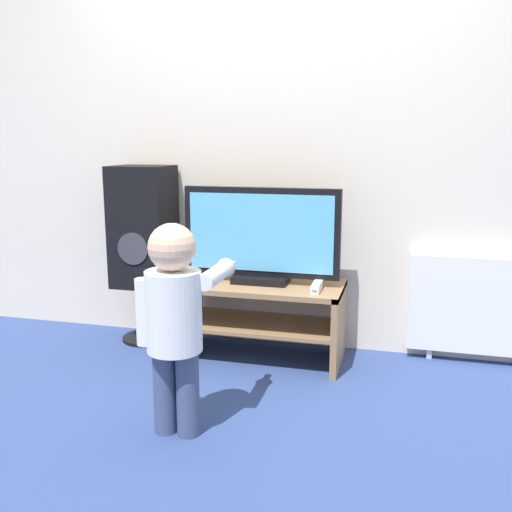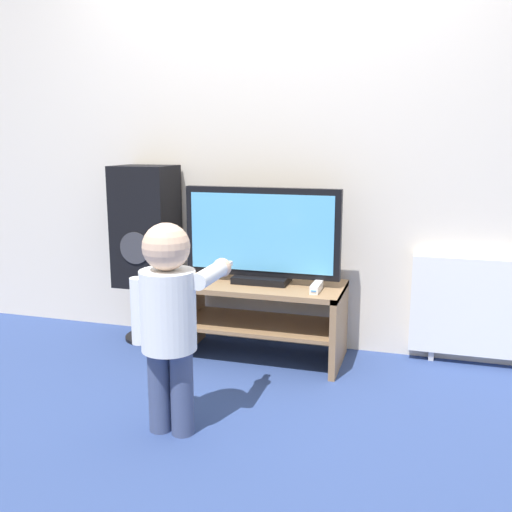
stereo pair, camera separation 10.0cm
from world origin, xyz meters
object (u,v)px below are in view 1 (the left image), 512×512
at_px(remote_primary, 193,285).
at_px(child, 176,312).
at_px(game_console, 317,287).
at_px(speaker_tower, 144,230).
at_px(television, 261,237).
at_px(radiator, 489,306).

relative_size(remote_primary, child, 0.14).
bearing_deg(child, game_console, 61.71).
distance_m(game_console, remote_primary, 0.70).
bearing_deg(speaker_tower, television, -6.57).
xyz_separation_m(child, speaker_tower, (-0.66, 1.07, 0.17)).
relative_size(child, radiator, 1.06).
xyz_separation_m(remote_primary, speaker_tower, (-0.44, 0.29, 0.25)).
distance_m(television, speaker_tower, 0.79).
bearing_deg(radiator, television, -170.10).
bearing_deg(child, television, 82.70).
bearing_deg(remote_primary, radiator, 14.52).
distance_m(game_console, radiator, 1.01).
bearing_deg(speaker_tower, radiator, 3.70).
distance_m(remote_primary, child, 0.82).
height_order(television, radiator, television).
xyz_separation_m(remote_primary, radiator, (1.64, 0.42, -0.12)).
distance_m(game_console, speaker_tower, 1.18).
bearing_deg(speaker_tower, remote_primary, -33.44).
xyz_separation_m(remote_primary, child, (0.22, -0.78, 0.09)).
relative_size(game_console, child, 0.19).
height_order(game_console, child, child).
bearing_deg(radiator, game_console, -160.74).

